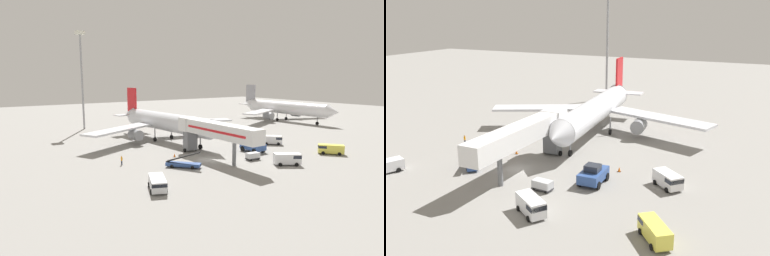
# 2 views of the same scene
# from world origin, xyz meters

# --- Properties ---
(ground_plane) EXTENTS (300.00, 300.00, 0.00)m
(ground_plane) POSITION_xyz_m (0.00, 0.00, 0.00)
(ground_plane) COLOR gray
(airplane_at_gate) EXTENTS (43.05, 40.51, 12.75)m
(airplane_at_gate) POSITION_xyz_m (2.96, 21.93, 4.70)
(airplane_at_gate) COLOR silver
(airplane_at_gate) RESTS_ON ground
(jet_bridge) EXTENTS (3.46, 22.03, 7.28)m
(jet_bridge) POSITION_xyz_m (1.22, 0.38, 5.51)
(jet_bridge) COLOR silver
(jet_bridge) RESTS_ON ground
(pushback_tug) EXTENTS (3.23, 5.23, 2.75)m
(pushback_tug) POSITION_xyz_m (12.00, 0.20, 1.30)
(pushback_tug) COLOR #2D4C8E
(pushback_tug) RESTS_ON ground
(belt_loader_truck) EXTENTS (5.29, 5.66, 3.02)m
(belt_loader_truck) POSITION_xyz_m (-7.05, -1.82, 0.75)
(belt_loader_truck) COLOR #2D4C8E
(belt_loader_truck) RESTS_ON ground
(service_van_rear_right) EXTENTS (4.96, 4.22, 2.15)m
(service_van_rear_right) POSITION_xyz_m (9.35, -11.20, 1.23)
(service_van_rear_right) COLOR white
(service_van_rear_right) RESTS_ON ground
(service_van_far_right) EXTENTS (4.65, 4.45, 2.06)m
(service_van_far_right) POSITION_xyz_m (21.45, 3.21, 1.18)
(service_van_far_right) COLOR white
(service_van_far_right) RESTS_ON ground
(service_van_outer_right) EXTENTS (4.56, 5.03, 1.98)m
(service_van_outer_right) POSITION_xyz_m (23.50, -10.43, 1.14)
(service_van_outer_right) COLOR #E5DB4C
(service_van_outer_right) RESTS_ON ground
(baggage_cart_far_center) EXTENTS (2.74, 1.63, 1.38)m
(baggage_cart_far_center) POSITION_xyz_m (7.00, -4.75, 0.77)
(baggage_cart_far_center) COLOR #38383D
(baggage_cart_far_center) RESTS_ON ground
(ground_crew_worker_foreground) EXTENTS (0.41, 0.41, 1.67)m
(ground_crew_worker_foreground) POSITION_xyz_m (-15.19, 6.10, 0.88)
(ground_crew_worker_foreground) COLOR #1E2333
(ground_crew_worker_foreground) RESTS_ON ground
(safety_cone_alpha) EXTENTS (0.48, 0.48, 0.73)m
(safety_cone_alpha) POSITION_xyz_m (13.63, 5.78, 0.36)
(safety_cone_alpha) COLOR black
(safety_cone_alpha) RESTS_ON ground
(safety_cone_bravo) EXTENTS (0.48, 0.48, 0.73)m
(safety_cone_bravo) POSITION_xyz_m (-4.18, 5.74, 0.36)
(safety_cone_bravo) COLOR black
(safety_cone_bravo) RESTS_ON ground
(apron_light_mast) EXTENTS (2.40, 2.40, 29.06)m
(apron_light_mast) POSITION_xyz_m (-7.59, 52.43, 19.78)
(apron_light_mast) COLOR #93969B
(apron_light_mast) RESTS_ON ground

